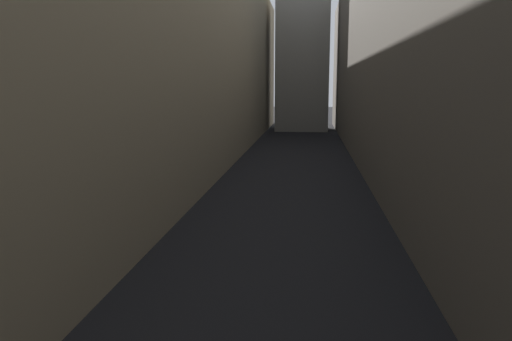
# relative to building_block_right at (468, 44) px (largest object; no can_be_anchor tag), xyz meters

# --- Properties ---
(ground_plane) EXTENTS (264.00, 264.00, 0.00)m
(ground_plane) POSITION_rel_building_block_right_xyz_m (-12.93, -2.00, -10.09)
(ground_plane) COLOR black
(building_block_left) EXTENTS (14.02, 108.00, 20.72)m
(building_block_left) POSITION_rel_building_block_right_xyz_m (-25.44, 0.00, 0.27)
(building_block_left) COLOR gray
(building_block_left) RESTS_ON ground
(building_block_right) EXTENTS (14.87, 108.00, 20.18)m
(building_block_right) POSITION_rel_building_block_right_xyz_m (0.00, 0.00, 0.00)
(building_block_right) COLOR #60594F
(building_block_right) RESTS_ON ground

